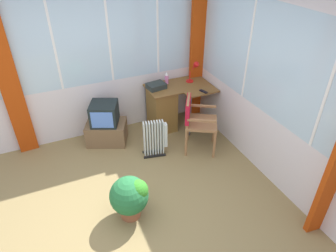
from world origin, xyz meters
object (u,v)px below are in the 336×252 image
tv_remote (203,91)px  potted_plant (130,196)px  desk_lamp (195,69)px  tv_on_stand (106,125)px  wooden_armchair (194,117)px  space_heater (155,138)px  paper_tray (156,86)px  desk (164,107)px  spray_bottle (167,78)px

tv_remote → potted_plant: 2.22m
desk_lamp → tv_remote: bearing=-97.2°
desk_lamp → tv_on_stand: (-1.66, -0.05, -0.70)m
wooden_armchair → space_heater: size_ratio=1.47×
paper_tray → wooden_armchair: bearing=-70.0°
desk → space_heater: (-0.43, -0.70, -0.10)m
tv_on_stand → space_heater: size_ratio=1.23×
desk → desk_lamp: 0.86m
desk → wooden_armchair: (0.19, -0.78, 0.19)m
spray_bottle → paper_tray: bearing=-157.7°
paper_tray → desk: bearing=-23.3°
desk_lamp → paper_tray: bearing=176.8°
space_heater → tv_remote: bearing=16.8°
paper_tray → space_heater: (-0.32, -0.74, -0.51)m
tv_remote → paper_tray: (-0.67, 0.44, 0.03)m
wooden_armchair → tv_remote: bearing=46.4°
desk → tv_remote: bearing=-35.4°
tv_on_stand → potted_plant: tv_on_stand is taller
wooden_armchair → potted_plant: wooden_armchair is taller
spray_bottle → tv_on_stand: size_ratio=0.28×
paper_tray → tv_on_stand: 1.07m
space_heater → desk: bearing=58.0°
tv_remote → paper_tray: 0.80m
paper_tray → wooden_armchair: 0.91m
space_heater → potted_plant: bearing=-125.8°
desk_lamp → tv_remote: 0.47m
paper_tray → potted_plant: paper_tray is taller
desk_lamp → spray_bottle: desk_lamp is taller
spray_bottle → wooden_armchair: spray_bottle is taller
wooden_armchair → paper_tray: bearing=110.0°
desk → paper_tray: size_ratio=3.67×
desk_lamp → spray_bottle: (-0.48, 0.14, -0.14)m
paper_tray → space_heater: size_ratio=0.48×
desk_lamp → potted_plant: 2.57m
potted_plant → wooden_armchair: bearing=34.5°
desk → tv_on_stand: 1.06m
tv_on_stand → potted_plant: size_ratio=1.31×
spray_bottle → tv_on_stand: (-1.18, -0.18, -0.56)m
desk → wooden_armchair: 0.82m
spray_bottle → space_heater: (-0.56, -0.84, -0.57)m
desk_lamp → spray_bottle: size_ratio=1.75×
spray_bottle → potted_plant: size_ratio=0.37×
tv_remote → wooden_armchair: (-0.37, -0.38, -0.19)m
potted_plant → tv_on_stand: bearing=86.0°
tv_on_stand → potted_plant: (-0.12, -1.68, 0.01)m
spray_bottle → wooden_armchair: size_ratio=0.24×
desk_lamp → tv_remote: (-0.05, -0.40, -0.24)m
space_heater → wooden_armchair: bearing=-7.8°
wooden_armchair → desk_lamp: bearing=62.1°
desk → desk_lamp: size_ratio=2.91×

